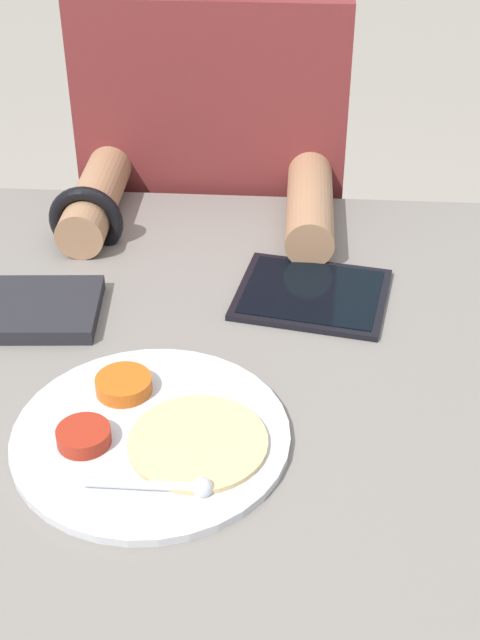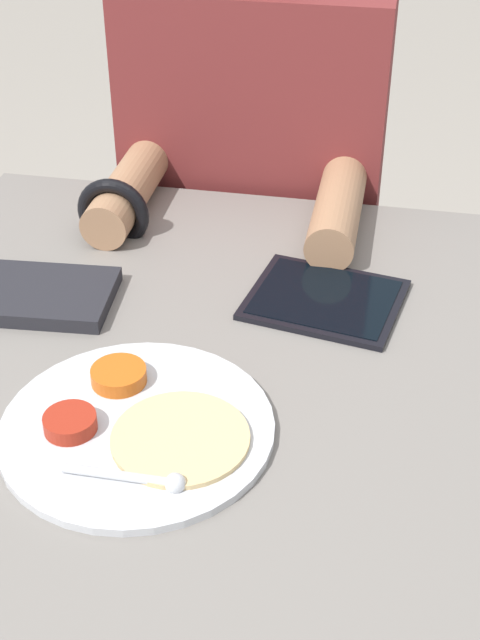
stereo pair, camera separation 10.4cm
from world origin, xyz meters
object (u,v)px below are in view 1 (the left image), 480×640
at_px(red_notebook, 30,310).
at_px(thali_tray, 151,434).
at_px(person_diner, 216,256).
at_px(tablet_device, 312,294).

bearing_deg(red_notebook, thali_tray, -49.36).
height_order(thali_tray, person_diner, person_diner).
bearing_deg(thali_tray, person_diner, 89.60).
distance_m(thali_tray, red_notebook, 0.30).
xyz_separation_m(thali_tray, tablet_device, (0.17, 0.29, -0.00)).
bearing_deg(person_diner, thali_tray, -90.40).
relative_size(thali_tray, red_notebook, 1.61).
bearing_deg(thali_tray, red_notebook, 130.64).
distance_m(thali_tray, person_diner, 0.72).
bearing_deg(red_notebook, tablet_device, 10.65).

